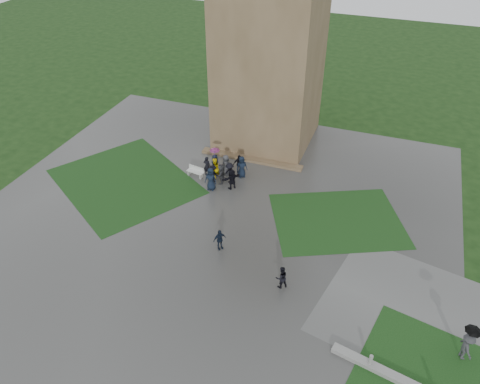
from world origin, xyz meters
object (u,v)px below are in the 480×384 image
(bench, at_px, (196,171))
(pedestrian_path, at_px, (468,343))
(tower, at_px, (270,41))
(pedestrian_mid, at_px, (220,240))
(pedestrian_near, at_px, (281,277))

(bench, distance_m, pedestrian_path, 22.93)
(tower, height_order, pedestrian_mid, tower)
(tower, xyz_separation_m, bench, (-3.48, -8.27, -8.55))
(tower, xyz_separation_m, pedestrian_path, (16.74, -19.07, -7.77))
(pedestrian_near, height_order, pedestrian_path, pedestrian_path)
(tower, relative_size, pedestrian_mid, 11.63)
(pedestrian_mid, height_order, pedestrian_path, pedestrian_path)
(pedestrian_mid, bearing_deg, bench, 75.10)
(tower, relative_size, bench, 11.96)
(bench, bearing_deg, pedestrian_path, -18.46)
(tower, xyz_separation_m, pedestrian_near, (6.47, -17.56, -8.21))
(pedestrian_path, bearing_deg, bench, 151.90)
(bench, height_order, pedestrian_mid, pedestrian_mid)
(tower, distance_m, pedestrian_near, 20.44)
(pedestrian_mid, distance_m, pedestrian_near, 5.13)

